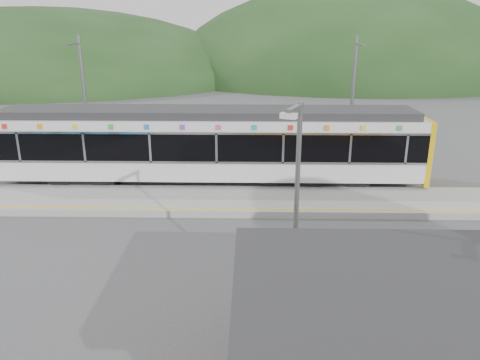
{
  "coord_description": "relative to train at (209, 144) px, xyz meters",
  "views": [
    {
      "loc": [
        1.69,
        -15.86,
        7.47
      ],
      "look_at": [
        1.33,
        1.0,
        1.88
      ],
      "focal_mm": 35.0,
      "sensor_mm": 36.0,
      "label": 1
    }
  ],
  "objects": [
    {
      "name": "yellow_line",
      "position": [
        0.29,
        -4.0,
        -1.76
      ],
      "size": [
        26.0,
        0.1,
        0.01
      ],
      "primitive_type": "cube",
      "color": "yellow",
      "rests_on": "platform"
    },
    {
      "name": "hills",
      "position": [
        6.48,
        -0.71,
        -2.06
      ],
      "size": [
        146.0,
        149.0,
        26.0
      ],
      "color": "#1E3D19",
      "rests_on": "ground"
    },
    {
      "name": "catenary_mast_east",
      "position": [
        7.29,
        2.56,
        1.58
      ],
      "size": [
        0.18,
        1.8,
        7.0
      ],
      "color": "slate",
      "rests_on": "ground"
    },
    {
      "name": "catenary_mast_west",
      "position": [
        -6.71,
        2.56,
        1.58
      ],
      "size": [
        0.18,
        1.8,
        7.0
      ],
      "color": "slate",
      "rests_on": "ground"
    },
    {
      "name": "ground",
      "position": [
        0.29,
        -6.0,
        -2.06
      ],
      "size": [
        120.0,
        120.0,
        0.0
      ],
      "primitive_type": "plane",
      "color": "#4C4C4F",
      "rests_on": "ground"
    },
    {
      "name": "platform",
      "position": [
        0.29,
        -2.7,
        -1.91
      ],
      "size": [
        26.0,
        3.2,
        0.3
      ],
      "primitive_type": "cube",
      "color": "#9E9E99",
      "rests_on": "ground"
    },
    {
      "name": "lamp_post",
      "position": [
        3.14,
        -11.27,
        1.41
      ],
      "size": [
        0.48,
        1.08,
        5.82
      ],
      "rotation": [
        0.0,
        0.0,
        -0.39
      ],
      "color": "slate",
      "rests_on": "ground"
    },
    {
      "name": "train",
      "position": [
        0.0,
        0.0,
        0.0
      ],
      "size": [
        20.44,
        3.01,
        3.74
      ],
      "color": "black",
      "rests_on": "ground"
    }
  ]
}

